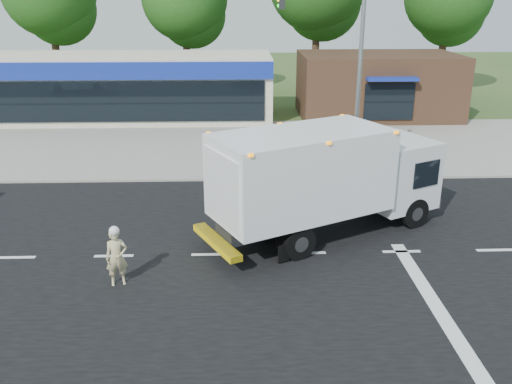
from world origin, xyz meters
TOP-DOWN VIEW (x-y plane):
  - ground at (0.00, 0.00)m, footprint 120.00×120.00m
  - road_asphalt at (0.00, 0.00)m, footprint 60.00×14.00m
  - sidewalk at (0.00, 8.20)m, footprint 60.00×2.40m
  - parking_apron at (0.00, 14.00)m, footprint 60.00×9.00m
  - lane_markings at (1.35, -1.35)m, footprint 55.20×7.00m
  - ems_box_truck at (0.69, 1.44)m, footprint 8.52×6.04m
  - emergency_worker at (-5.49, -1.70)m, footprint 0.69×0.55m
  - retail_strip_mall at (-9.00, 19.93)m, footprint 18.00×6.20m
  - brown_storefront at (7.00, 19.98)m, footprint 10.00×6.70m
  - traffic_signal_pole at (2.35, 7.60)m, footprint 3.51×0.25m

SIDE VIEW (x-z plane):
  - ground at x=0.00m, z-range 0.00..0.00m
  - road_asphalt at x=0.00m, z-range -0.01..0.01m
  - parking_apron at x=0.00m, z-range 0.00..0.02m
  - lane_markings at x=1.35m, z-range 0.01..0.02m
  - sidewalk at x=0.00m, z-range 0.00..0.12m
  - emergency_worker at x=-5.49m, z-range -0.01..1.76m
  - brown_storefront at x=7.00m, z-range 0.00..4.00m
  - retail_strip_mall at x=-9.00m, z-range 0.01..4.01m
  - ems_box_truck at x=0.69m, z-range 0.28..3.95m
  - traffic_signal_pole at x=2.35m, z-range 0.92..8.92m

